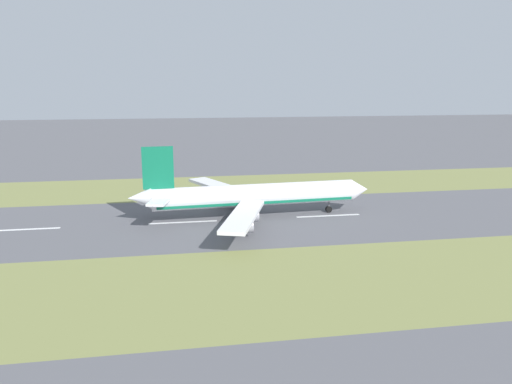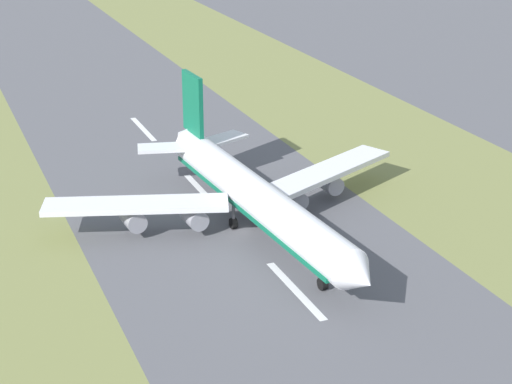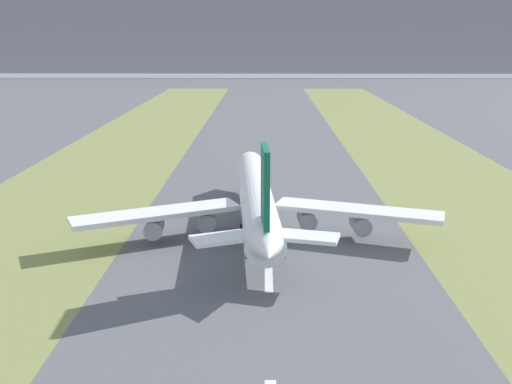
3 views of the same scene
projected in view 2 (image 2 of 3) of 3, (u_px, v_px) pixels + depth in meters
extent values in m
plane|color=#56565B|center=(241.00, 232.00, 137.32)|extent=(800.00, 800.00, 0.00)
cube|color=olive|center=(474.00, 193.00, 153.15)|extent=(40.00, 600.00, 0.01)
cube|color=silver|center=(143.00, 129.00, 188.02)|extent=(1.20, 18.00, 0.01)
cube|color=silver|center=(202.00, 191.00, 153.68)|extent=(1.20, 18.00, 0.01)
cube|color=silver|center=(295.00, 290.00, 119.34)|extent=(1.20, 18.00, 0.01)
cylinder|color=white|center=(256.00, 197.00, 134.99)|extent=(9.56, 56.27, 6.00)
cone|color=white|center=(360.00, 277.00, 109.55)|extent=(6.19, 5.37, 5.88)
cone|color=white|center=(184.00, 137.00, 160.56)|extent=(5.47, 6.31, 5.10)
cube|color=#0F6647|center=(256.00, 206.00, 135.61)|extent=(9.12, 54.01, 0.70)
cube|color=white|center=(328.00, 171.00, 148.46)|extent=(28.74, 17.97, 0.90)
cube|color=white|center=(136.00, 205.00, 134.25)|extent=(29.41, 14.82, 0.90)
cylinder|color=#93939E|center=(294.00, 198.00, 143.23)|extent=(3.50, 4.99, 3.20)
cylinder|color=#93939E|center=(329.00, 183.00, 149.81)|extent=(3.50, 4.99, 3.20)
cylinder|color=#93939E|center=(194.00, 217.00, 135.92)|extent=(3.50, 4.99, 3.20)
cylinder|color=#93939E|center=(133.00, 219.00, 135.19)|extent=(3.50, 4.99, 3.20)
cube|color=#0F6647|center=(193.00, 104.00, 153.52)|extent=(1.31, 8.03, 11.00)
cube|color=white|center=(221.00, 139.00, 158.55)|extent=(10.92, 7.78, 0.60)
cube|color=white|center=(166.00, 148.00, 154.08)|extent=(10.78, 6.74, 0.60)
cylinder|color=#59595E|center=(323.00, 273.00, 118.62)|extent=(0.50, 0.50, 3.20)
cylinder|color=black|center=(323.00, 284.00, 119.22)|extent=(1.01, 1.85, 1.80)
cylinder|color=#59595E|center=(262.00, 209.00, 139.93)|extent=(0.50, 0.50, 3.20)
cylinder|color=black|center=(262.00, 218.00, 140.53)|extent=(1.01, 1.85, 1.80)
cylinder|color=#59595E|center=(233.00, 214.00, 137.82)|extent=(0.50, 0.50, 3.20)
cylinder|color=black|center=(233.00, 223.00, 138.42)|extent=(1.01, 1.85, 1.80)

